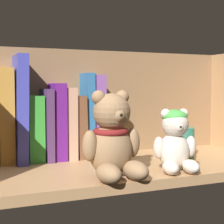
# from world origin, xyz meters

# --- Properties ---
(shelf_board) EXTENTS (0.73, 0.30, 0.02)m
(shelf_board) POSITION_xyz_m (0.00, 0.00, 0.01)
(shelf_board) COLOR tan
(shelf_board) RESTS_ON ground
(shelf_back_panel) EXTENTS (0.75, 0.01, 0.29)m
(shelf_back_panel) POSITION_xyz_m (0.00, 0.16, 0.14)
(shelf_back_panel) COLOR olive
(shelf_back_panel) RESTS_ON ground
(book_4) EXTENTS (0.03, 0.10, 0.22)m
(book_4) POSITION_xyz_m (-0.23, 0.13, 0.13)
(book_4) COLOR #BE8633
(book_4) RESTS_ON shelf_board
(book_5) EXTENTS (0.03, 0.14, 0.25)m
(book_5) POSITION_xyz_m (-0.20, 0.13, 0.14)
(book_5) COLOR #3F43B4
(book_5) RESTS_ON shelf_board
(book_6) EXTENTS (0.03, 0.11, 0.15)m
(book_6) POSITION_xyz_m (-0.17, 0.13, 0.10)
(book_6) COLOR green
(book_6) RESTS_ON shelf_board
(book_7) EXTENTS (0.02, 0.12, 0.17)m
(book_7) POSITION_xyz_m (-0.14, 0.13, 0.10)
(book_7) COLOR #4B2C59
(book_7) RESTS_ON shelf_board
(book_8) EXTENTS (0.03, 0.11, 0.18)m
(book_8) POSITION_xyz_m (-0.11, 0.13, 0.11)
(book_8) COLOR #5D1A7C
(book_8) RESTS_ON shelf_board
(book_9) EXTENTS (0.02, 0.12, 0.17)m
(book_9) POSITION_xyz_m (-0.09, 0.13, 0.11)
(book_9) COLOR tan
(book_9) RESTS_ON shelf_board
(book_10) EXTENTS (0.03, 0.11, 0.15)m
(book_10) POSITION_xyz_m (-0.06, 0.13, 0.10)
(book_10) COLOR brown
(book_10) RESTS_ON shelf_board
(book_11) EXTENTS (0.02, 0.09, 0.21)m
(book_11) POSITION_xyz_m (-0.04, 0.13, 0.12)
(book_11) COLOR #2A6499
(book_11) RESTS_ON shelf_board
(book_12) EXTENTS (0.02, 0.09, 0.20)m
(book_12) POSITION_xyz_m (-0.01, 0.13, 0.12)
(book_12) COLOR #84509D
(book_12) RESTS_ON shelf_board
(book_13) EXTENTS (0.03, 0.12, 0.15)m
(book_13) POSITION_xyz_m (0.02, 0.13, 0.10)
(book_13) COLOR #628AAE
(book_13) RESTS_ON shelf_board
(teddy_bear_larger) EXTENTS (0.12, 0.12, 0.17)m
(teddy_bear_larger) POSITION_xyz_m (-0.06, -0.10, 0.09)
(teddy_bear_larger) COLOR #93704C
(teddy_bear_larger) RESTS_ON shelf_board
(teddy_bear_smaller) EXTENTS (0.10, 0.10, 0.13)m
(teddy_bear_smaller) POSITION_xyz_m (0.08, -0.10, 0.08)
(teddy_bear_smaller) COLOR beige
(teddy_bear_smaller) RESTS_ON shelf_board
(pillar_candle) EXTENTS (0.06, 0.06, 0.07)m
(pillar_candle) POSITION_xyz_m (0.18, 0.02, 0.06)
(pillar_candle) COLOR #2D7A66
(pillar_candle) RESTS_ON shelf_board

